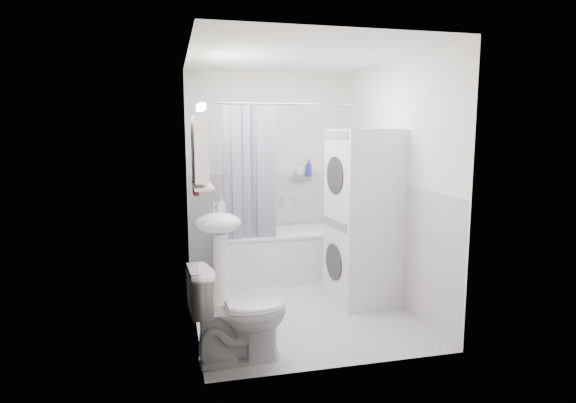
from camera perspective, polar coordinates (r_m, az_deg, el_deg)
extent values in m
plane|color=silver|center=(4.89, 1.10, -12.17)|extent=(2.60, 2.60, 0.00)
plane|color=white|center=(5.87, -2.11, 3.34)|extent=(2.00, 0.00, 2.00)
plane|color=white|center=(3.38, 6.80, -0.51)|extent=(2.00, 0.00, 2.00)
plane|color=white|center=(4.46, -11.38, 1.55)|extent=(0.00, 2.60, 2.60)
plane|color=white|center=(4.96, 12.39, 2.20)|extent=(0.00, 2.60, 2.60)
plane|color=white|center=(4.63, 1.19, 16.87)|extent=(2.60, 2.60, 0.00)
plane|color=white|center=(5.94, -2.06, -2.45)|extent=(1.98, 0.00, 1.98)
plane|color=white|center=(4.57, -11.01, -5.93)|extent=(0.00, 2.58, 2.58)
plane|color=white|center=(5.05, 12.06, -4.58)|extent=(0.00, 2.58, 2.58)
plane|color=brown|center=(3.62, -10.38, -3.20)|extent=(0.00, 2.00, 2.00)
cylinder|color=silver|center=(3.95, -10.23, -2.23)|extent=(0.04, 0.04, 0.04)
cube|color=white|center=(5.68, -0.41, -6.40)|extent=(1.45, 0.68, 0.53)
cube|color=white|center=(5.62, -0.41, -3.63)|extent=(1.47, 0.70, 0.03)
cube|color=silver|center=(5.64, -0.41, -4.77)|extent=(1.27, 0.50, 0.20)
cylinder|color=silver|center=(5.92, 0.73, 0.29)|extent=(0.04, 0.12, 0.04)
cylinder|color=silver|center=(5.22, 0.31, 11.50)|extent=(1.65, 0.02, 0.02)
cube|color=#131644|center=(5.11, -7.07, 3.08)|extent=(0.10, 0.02, 1.45)
cube|color=#131644|center=(5.12, -6.07, 3.11)|extent=(0.10, 0.02, 1.45)
cube|color=#131644|center=(5.14, -5.07, 3.14)|extent=(0.10, 0.02, 1.45)
cube|color=#131644|center=(5.15, -4.08, 3.17)|extent=(0.10, 0.02, 1.45)
cube|color=#131644|center=(5.17, -3.10, 3.19)|extent=(0.10, 0.02, 1.45)
cube|color=#131644|center=(5.18, -2.12, 3.22)|extent=(0.10, 0.02, 1.45)
ellipsoid|color=white|center=(4.61, -8.32, -2.54)|extent=(0.44, 0.37, 0.20)
cylinder|color=white|center=(4.73, -7.95, -8.19)|extent=(0.14, 0.14, 0.75)
cylinder|color=silver|center=(4.73, -8.75, -0.81)|extent=(0.03, 0.03, 0.14)
cylinder|color=silver|center=(4.68, -8.73, -0.16)|extent=(0.02, 0.10, 0.02)
cube|color=white|center=(4.54, -10.42, 6.13)|extent=(0.12, 0.50, 0.60)
cube|color=white|center=(4.54, -9.60, 6.15)|extent=(0.01, 0.47, 0.57)
cube|color=#FFEABF|center=(4.54, -10.29, 10.94)|extent=(0.06, 0.45, 0.06)
cube|color=silver|center=(4.56, -10.05, 1.75)|extent=(0.18, 0.54, 0.02)
cube|color=silver|center=(5.89, 1.23, 2.88)|extent=(0.22, 0.06, 0.02)
cube|color=#580B1D|center=(4.92, -11.00, 5.04)|extent=(0.05, 0.31, 0.72)
cube|color=#580B1D|center=(4.91, -10.76, 8.89)|extent=(0.03, 0.27, 0.08)
cylinder|color=silver|center=(4.91, -11.24, 9.35)|extent=(0.02, 0.04, 0.02)
cube|color=white|center=(4.95, 8.88, -6.76)|extent=(0.66, 0.66, 0.87)
cylinder|color=#2D2D33|center=(4.84, 5.45, -7.14)|extent=(0.05, 0.37, 0.37)
cube|color=gray|center=(4.75, 5.53, -2.61)|extent=(0.06, 0.55, 0.08)
cube|color=white|center=(4.79, 9.12, 3.28)|extent=(0.66, 0.66, 0.87)
cylinder|color=#2D2D33|center=(4.68, 5.60, 3.12)|extent=(0.05, 0.37, 0.37)
cube|color=gray|center=(4.66, 5.68, 7.89)|extent=(0.06, 0.55, 0.08)
imported|color=white|center=(3.71, -5.88, -13.08)|extent=(0.76, 0.46, 0.73)
imported|color=gray|center=(4.76, -7.93, -0.97)|extent=(0.08, 0.17, 0.08)
imported|color=gray|center=(4.41, -9.94, 2.14)|extent=(0.07, 0.18, 0.07)
imported|color=gray|center=(4.68, -10.17, 2.68)|extent=(0.10, 0.09, 0.10)
imported|color=gray|center=(5.89, 1.35, 3.61)|extent=(0.13, 0.17, 0.13)
imported|color=#283BA3|center=(5.92, 2.47, 3.39)|extent=(0.08, 0.21, 0.08)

